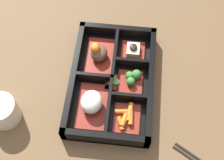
# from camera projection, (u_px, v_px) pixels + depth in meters

# --- Properties ---
(ground_plane) EXTENTS (3.00, 3.00, 0.00)m
(ground_plane) POSITION_uv_depth(u_px,v_px,m) (112.00, 85.00, 0.80)
(ground_plane) COLOR brown
(bento_base) EXTENTS (0.31, 0.20, 0.01)m
(bento_base) POSITION_uv_depth(u_px,v_px,m) (112.00, 84.00, 0.79)
(bento_base) COLOR black
(bento_base) RESTS_ON ground_plane
(bento_rim) EXTENTS (0.31, 0.20, 0.05)m
(bento_rim) POSITION_uv_depth(u_px,v_px,m) (113.00, 80.00, 0.78)
(bento_rim) COLOR black
(bento_rim) RESTS_ON ground_plane
(bowl_rice) EXTENTS (0.12, 0.07, 0.05)m
(bowl_rice) POSITION_uv_depth(u_px,v_px,m) (92.00, 103.00, 0.74)
(bowl_rice) COLOR maroon
(bowl_rice) RESTS_ON bento_base
(bowl_stew) EXTENTS (0.12, 0.07, 0.05)m
(bowl_stew) POSITION_uv_depth(u_px,v_px,m) (98.00, 53.00, 0.80)
(bowl_stew) COLOR maroon
(bowl_stew) RESTS_ON bento_base
(bowl_carrots) EXTENTS (0.08, 0.06, 0.02)m
(bowl_carrots) POSITION_uv_depth(u_px,v_px,m) (127.00, 117.00, 0.74)
(bowl_carrots) COLOR maroon
(bowl_carrots) RESTS_ON bento_base
(bowl_greens) EXTENTS (0.08, 0.06, 0.03)m
(bowl_greens) POSITION_uv_depth(u_px,v_px,m) (132.00, 79.00, 0.78)
(bowl_greens) COLOR maroon
(bowl_greens) RESTS_ON bento_base
(bowl_tofu) EXTENTS (0.07, 0.06, 0.03)m
(bowl_tofu) POSITION_uv_depth(u_px,v_px,m) (133.00, 51.00, 0.82)
(bowl_tofu) COLOR maroon
(bowl_tofu) RESTS_ON bento_base
(bowl_pickles) EXTENTS (0.04, 0.03, 0.01)m
(bowl_pickles) POSITION_uv_depth(u_px,v_px,m) (114.00, 81.00, 0.78)
(bowl_pickles) COLOR maroon
(bowl_pickles) RESTS_ON bento_base
(tea_cup) EXTENTS (0.07, 0.07, 0.07)m
(tea_cup) POSITION_uv_depth(u_px,v_px,m) (3.00, 111.00, 0.72)
(tea_cup) COLOR beige
(tea_cup) RESTS_ON ground_plane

